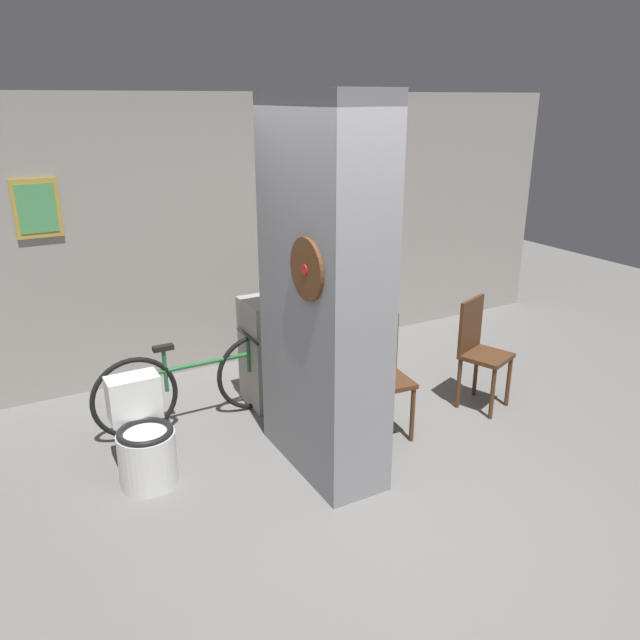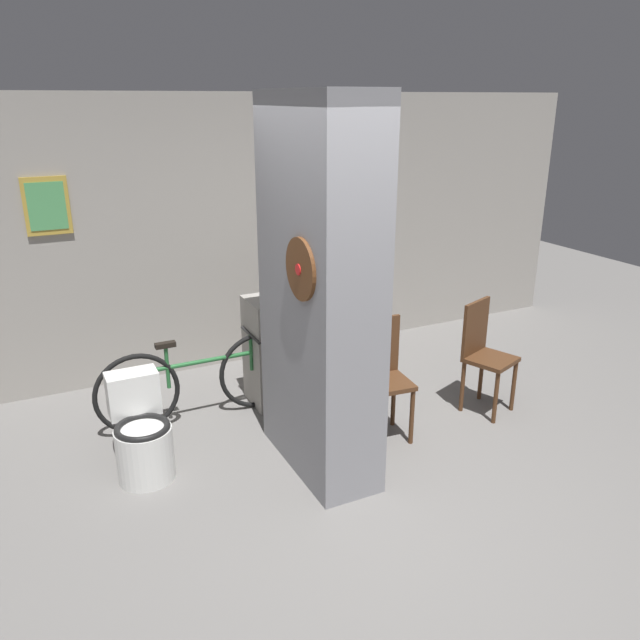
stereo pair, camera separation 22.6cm
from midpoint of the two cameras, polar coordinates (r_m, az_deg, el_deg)
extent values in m
plane|color=slate|center=(4.39, 3.33, -15.77)|extent=(14.00, 14.00, 0.00)
cube|color=gray|center=(6.09, -9.86, 7.58)|extent=(8.00, 0.06, 2.60)
cube|color=#B79338|center=(5.66, -25.54, 9.19)|extent=(0.36, 0.02, 0.48)
cube|color=#4C9959|center=(5.65, -25.53, 9.17)|extent=(0.30, 0.01, 0.39)
cube|color=#B79338|center=(6.64, 2.62, 11.03)|extent=(0.44, 0.02, 0.34)
cube|color=#D86633|center=(6.63, 2.69, 11.01)|extent=(0.36, 0.01, 0.28)
cube|color=#B79338|center=(6.22, -3.79, 13.21)|extent=(0.28, 0.02, 0.38)
cube|color=teal|center=(6.21, -3.73, 13.20)|extent=(0.23, 0.01, 0.31)
cube|color=gray|center=(4.20, -1.27, 2.43)|extent=(0.45, 1.10, 2.60)
cylinder|color=#593319|center=(3.84, -2.93, 4.62)|extent=(0.03, 0.40, 0.40)
cylinder|color=red|center=(3.84, -3.13, 4.59)|extent=(0.01, 0.07, 0.07)
cube|color=gray|center=(5.56, -2.40, -2.24)|extent=(1.14, 0.44, 0.95)
cylinder|color=silver|center=(4.60, -16.86, -12.02)|extent=(0.40, 0.40, 0.39)
torus|color=black|center=(4.50, -17.12, -9.78)|extent=(0.38, 0.38, 0.04)
cube|color=silver|center=(4.66, -18.02, -6.75)|extent=(0.36, 0.20, 0.32)
cylinder|color=#4C2D19|center=(4.78, 3.87, -9.35)|extent=(0.04, 0.04, 0.46)
cylinder|color=#4C2D19|center=(4.92, 7.13, -8.60)|extent=(0.04, 0.04, 0.46)
cylinder|color=#4C2D19|center=(5.03, 2.24, -7.79)|extent=(0.04, 0.04, 0.46)
cylinder|color=#4C2D19|center=(5.16, 5.38, -7.13)|extent=(0.04, 0.04, 0.46)
cube|color=#4C2D19|center=(4.86, 4.73, -5.63)|extent=(0.40, 0.40, 0.04)
cube|color=#4C2D19|center=(4.90, 3.89, -2.23)|extent=(0.37, 0.07, 0.46)
cylinder|color=#4C2D19|center=(5.37, 14.32, -6.57)|extent=(0.04, 0.04, 0.46)
cylinder|color=#4C2D19|center=(5.63, 15.76, -5.45)|extent=(0.04, 0.04, 0.46)
cylinder|color=#4C2D19|center=(5.49, 11.42, -5.71)|extent=(0.04, 0.04, 0.46)
cylinder|color=#4C2D19|center=(5.74, 12.96, -4.66)|extent=(0.04, 0.04, 0.46)
cube|color=#4C2D19|center=(5.46, 13.82, -3.25)|extent=(0.47, 0.47, 0.04)
cube|color=#4C2D19|center=(5.44, 12.47, -0.40)|extent=(0.35, 0.16, 0.46)
torus|color=black|center=(5.13, -17.78, -6.83)|extent=(0.68, 0.04, 0.68)
torus|color=black|center=(5.37, -7.19, -4.74)|extent=(0.68, 0.04, 0.68)
cylinder|color=#266633|center=(5.16, -12.49, -4.01)|extent=(0.93, 0.04, 0.04)
cylinder|color=#266633|center=(5.10, -15.21, -4.53)|extent=(0.03, 0.03, 0.35)
cylinder|color=#266633|center=(5.29, -7.78, -3.11)|extent=(0.03, 0.03, 0.32)
cube|color=black|center=(5.02, -15.41, -2.49)|extent=(0.16, 0.06, 0.04)
cylinder|color=#262626|center=(5.23, -7.86, -1.49)|extent=(0.03, 0.42, 0.03)
cylinder|color=#267233|center=(5.39, -0.91, 3.46)|extent=(0.06, 0.06, 0.19)
cylinder|color=#267233|center=(5.35, -0.92, 4.83)|extent=(0.03, 0.03, 0.08)
sphere|color=#333333|center=(5.34, -0.92, 5.32)|extent=(0.03, 0.03, 0.03)
camera|label=1|loc=(0.11, -91.37, -0.49)|focal=35.00mm
camera|label=2|loc=(0.11, 88.63, 0.49)|focal=35.00mm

